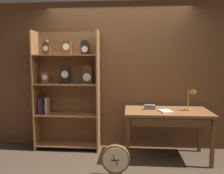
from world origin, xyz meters
TOP-DOWN VIEW (x-y plane):
  - back_wood_panel at (0.00, 1.29)m, footprint 4.80×0.05m
  - bookshelf at (-0.89, 1.10)m, footprint 1.13×0.33m
  - workbench at (0.81, 0.78)m, footprint 1.33×0.72m
  - desk_lamp at (1.18, 0.83)m, footprint 0.17×0.17m
  - toolbox_small at (0.54, 0.87)m, footprint 0.17×0.09m
  - open_repair_manual at (0.77, 0.68)m, footprint 0.21×0.25m
  - round_clock_large at (0.03, 0.16)m, footprint 0.40×0.11m

SIDE VIEW (x-z plane):
  - round_clock_large at x=0.03m, z-range 0.00..0.44m
  - workbench at x=0.81m, z-range 0.31..1.09m
  - open_repair_manual at x=0.77m, z-range 0.79..0.81m
  - toolbox_small at x=0.54m, z-range 0.79..0.86m
  - desk_lamp at x=1.18m, z-range 0.82..1.20m
  - bookshelf at x=-0.89m, z-range 0.04..2.12m
  - back_wood_panel at x=0.00m, z-range 0.00..2.60m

